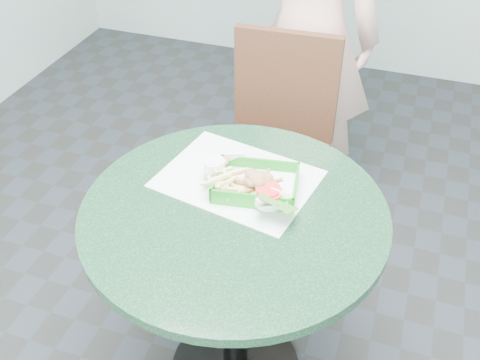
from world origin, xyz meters
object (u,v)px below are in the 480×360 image
(dining_chair, at_px, (277,134))
(cafe_table, at_px, (235,257))
(diner_person, at_px, (310,12))
(sauce_ramekin, at_px, (218,166))
(food_basket, at_px, (256,191))
(crab_sandwich, at_px, (256,188))

(dining_chair, bearing_deg, cafe_table, -86.59)
(diner_person, distance_m, sauce_ramekin, 0.96)
(dining_chair, height_order, diner_person, diner_person)
(diner_person, bearing_deg, cafe_table, 100.41)
(dining_chair, relative_size, food_basket, 3.97)
(cafe_table, xyz_separation_m, crab_sandwich, (0.04, 0.07, 0.22))
(cafe_table, height_order, crab_sandwich, crab_sandwich)
(diner_person, relative_size, crab_sandwich, 15.70)
(food_basket, bearing_deg, diner_person, 94.93)
(cafe_table, bearing_deg, dining_chair, 95.90)
(cafe_table, relative_size, dining_chair, 0.92)
(dining_chair, distance_m, food_basket, 0.69)
(crab_sandwich, bearing_deg, dining_chair, 99.90)
(food_basket, distance_m, sauce_ramekin, 0.14)
(diner_person, relative_size, food_basket, 7.83)
(cafe_table, xyz_separation_m, diner_person, (-0.05, 1.08, 0.34))
(dining_chair, bearing_deg, food_basket, -82.94)
(cafe_table, bearing_deg, sauce_ramekin, 126.06)
(dining_chair, bearing_deg, sauce_ramekin, -94.37)
(diner_person, bearing_deg, dining_chair, 93.79)
(cafe_table, xyz_separation_m, dining_chair, (-0.08, 0.74, -0.05))
(sauce_ramekin, bearing_deg, food_basket, -15.22)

